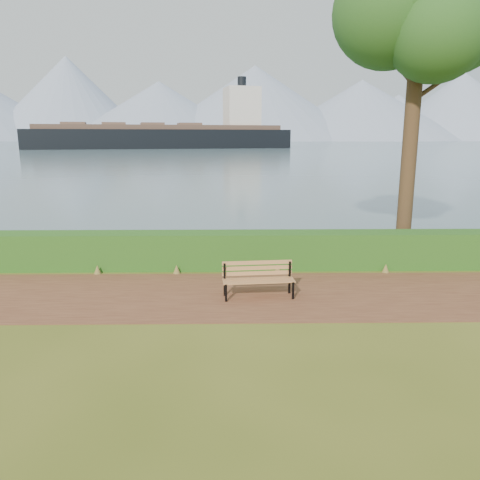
{
  "coord_description": "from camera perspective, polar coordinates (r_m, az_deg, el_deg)",
  "views": [
    {
      "loc": [
        0.39,
        -9.95,
        3.58
      ],
      "look_at": [
        0.58,
        1.2,
        1.1
      ],
      "focal_mm": 35.0,
      "sensor_mm": 36.0,
      "label": 1
    }
  ],
  "objects": [
    {
      "name": "tree",
      "position": [
        15.72,
        21.15,
        25.21
      ],
      "size": [
        5.05,
        4.19,
        9.74
      ],
      "rotation": [
        0.0,
        0.0,
        -0.18
      ],
      "color": "#382216",
      "rests_on": "ground"
    },
    {
      "name": "path",
      "position": [
        10.86,
        -2.98,
        -6.69
      ],
      "size": [
        40.0,
        3.4,
        0.01
      ],
      "primitive_type": "cube",
      "color": "#592F1E",
      "rests_on": "ground"
    },
    {
      "name": "bench",
      "position": [
        10.63,
        2.21,
        -4.51
      ],
      "size": [
        1.65,
        0.62,
        0.81
      ],
      "rotation": [
        0.0,
        0.0,
        0.09
      ],
      "color": "black",
      "rests_on": "ground"
    },
    {
      "name": "water",
      "position": [
        269.97,
        -1.04,
        11.77
      ],
      "size": [
        700.0,
        510.0,
        0.0
      ],
      "primitive_type": "cube",
      "color": "#466572",
      "rests_on": "ground"
    },
    {
      "name": "mountains",
      "position": [
        416.81,
        -2.34,
        15.84
      ],
      "size": [
        585.0,
        190.0,
        70.0
      ],
      "color": "#8091AB",
      "rests_on": "ground"
    },
    {
      "name": "ground",
      "position": [
        10.58,
        -3.04,
        -7.26
      ],
      "size": [
        140.0,
        140.0,
        0.0
      ],
      "primitive_type": "plane",
      "color": "#495418",
      "rests_on": "ground"
    },
    {
      "name": "cargo_ship",
      "position": [
        144.32,
        -8.4,
        12.36
      ],
      "size": [
        77.54,
        29.78,
        23.33
      ],
      "rotation": [
        0.0,
        0.0,
        0.24
      ],
      "color": "black",
      "rests_on": "ground"
    },
    {
      "name": "hedge",
      "position": [
        12.93,
        -2.65,
        -1.26
      ],
      "size": [
        32.0,
        0.85,
        1.0
      ],
      "primitive_type": "cube",
      "color": "#1B4A15",
      "rests_on": "ground"
    }
  ]
}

